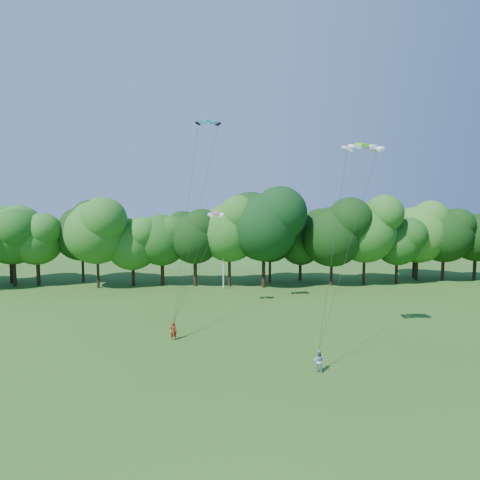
{
  "coord_description": "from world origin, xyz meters",
  "views": [
    {
      "loc": [
        0.07,
        -20.43,
        11.07
      ],
      "look_at": [
        2.02,
        13.0,
        8.42
      ],
      "focal_mm": 28.0,
      "sensor_mm": 36.0,
      "label": 1
    }
  ],
  "objects": [
    {
      "name": "tree_back_east",
      "position": [
        31.46,
        36.63,
        8.9
      ],
      "size": [
        9.8,
        9.8,
        14.26
      ],
      "color": "black",
      "rests_on": "ground"
    },
    {
      "name": "kite_flyer_left",
      "position": [
        -3.81,
        11.12,
        0.79
      ],
      "size": [
        0.58,
        0.38,
        1.58
      ],
      "primitive_type": "imported",
      "rotation": [
        0.0,
        0.0,
        3.14
      ],
      "color": "maroon",
      "rests_on": "ground"
    },
    {
      "name": "tree_back_west",
      "position": [
        -29.6,
        35.26,
        7.47
      ],
      "size": [
        8.23,
        8.23,
        11.97
      ],
      "color": "#311D13",
      "rests_on": "ground"
    },
    {
      "name": "kite_flyer_right",
      "position": [
        6.9,
        4.16,
        0.77
      ],
      "size": [
        0.9,
        0.8,
        1.54
      ],
      "primitive_type": "imported",
      "rotation": [
        0.0,
        0.0,
        2.79
      ],
      "color": "#92A6CB",
      "rests_on": "ground"
    },
    {
      "name": "kite_pink",
      "position": [
        -0.2,
        20.28,
        10.78
      ],
      "size": [
        1.77,
        0.86,
        0.36
      ],
      "rotation": [
        0.0,
        0.0,
        0.0
      ],
      "color": "#E840A8",
      "rests_on": "ground"
    },
    {
      "name": "utility_pole",
      "position": [
        0.78,
        32.1,
        4.3
      ],
      "size": [
        1.68,
        0.21,
        8.37
      ],
      "rotation": [
        0.0,
        0.0,
        0.01
      ],
      "color": "#BABAB0",
      "rests_on": "ground"
    },
    {
      "name": "tree_back_center",
      "position": [
        6.54,
        32.49,
        9.67
      ],
      "size": [
        10.65,
        10.65,
        15.49
      ],
      "color": "black",
      "rests_on": "ground"
    },
    {
      "name": "ground",
      "position": [
        0.0,
        0.0,
        0.0
      ],
      "size": [
        160.0,
        160.0,
        0.0
      ],
      "primitive_type": "plane",
      "color": "#2B5316",
      "rests_on": "ground"
    },
    {
      "name": "kite_teal",
      "position": [
        -0.9,
        17.72,
        20.0
      ],
      "size": [
        2.52,
        1.28,
        0.47
      ],
      "rotation": [
        0.0,
        0.0,
        0.08
      ],
      "color": "#059CA1",
      "rests_on": "ground"
    },
    {
      "name": "kite_green",
      "position": [
        11.13,
        8.17,
        16.14
      ],
      "size": [
        3.01,
        1.44,
        0.48
      ],
      "rotation": [
        0.0,
        0.0,
        0.03
      ],
      "color": "#52E822",
      "rests_on": "ground"
    }
  ]
}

